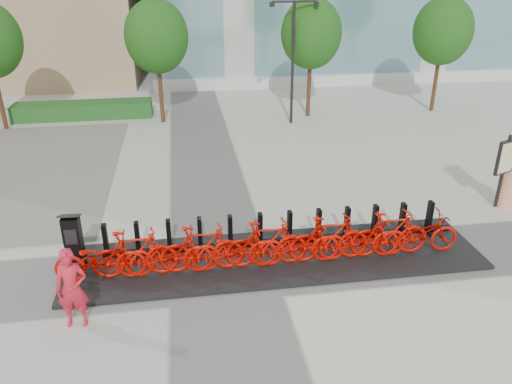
{
  "coord_description": "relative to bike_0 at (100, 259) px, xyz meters",
  "views": [
    {
      "loc": [
        -0.69,
        -9.5,
        6.3
      ],
      "look_at": [
        1.0,
        1.5,
        1.2
      ],
      "focal_mm": 35.0,
      "sensor_mm": 36.0,
      "label": 1
    }
  ],
  "objects": [
    {
      "name": "ground",
      "position": [
        2.6,
        0.05,
        -0.58
      ],
      "size": [
        120.0,
        120.0,
        0.0
      ],
      "primitive_type": "plane",
      "color": "beige"
    },
    {
      "name": "hedge_b",
      "position": [
        -2.4,
        13.25,
        -0.23
      ],
      "size": [
        6.0,
        1.2,
        0.7
      ],
      "primitive_type": "cube",
      "color": "#1C5720",
      "rests_on": "ground"
    },
    {
      "name": "tree_1",
      "position": [
        1.1,
        12.05,
        3.01
      ],
      "size": [
        2.6,
        2.6,
        5.1
      ],
      "color": "#592D1C",
      "rests_on": "ground"
    },
    {
      "name": "tree_2",
      "position": [
        7.6,
        12.05,
        3.01
      ],
      "size": [
        2.6,
        2.6,
        5.1
      ],
      "color": "#592D1C",
      "rests_on": "ground"
    },
    {
      "name": "tree_3",
      "position": [
        13.6,
        12.05,
        3.01
      ],
      "size": [
        2.6,
        2.6,
        5.1
      ],
      "color": "#592D1C",
      "rests_on": "ground"
    },
    {
      "name": "streetlamp",
      "position": [
        6.6,
        11.05,
        2.55
      ],
      "size": [
        2.0,
        0.2,
        5.0
      ],
      "color": "black",
      "rests_on": "ground"
    },
    {
      "name": "dock_pad",
      "position": [
        3.9,
        0.35,
        -0.54
      ],
      "size": [
        9.6,
        2.4,
        0.08
      ],
      "primitive_type": "cube",
      "color": "black",
      "rests_on": "ground"
    },
    {
      "name": "dock_rail_posts",
      "position": [
        3.96,
        0.82,
        -0.08
      ],
      "size": [
        8.02,
        0.5,
        0.85
      ],
      "primitive_type": null,
      "color": "black",
      "rests_on": "dock_pad"
    },
    {
      "name": "bike_0",
      "position": [
        0.0,
        0.0,
        0.0
      ],
      "size": [
        1.92,
        0.67,
        1.01
      ],
      "primitive_type": "imported",
      "rotation": [
        0.0,
        0.0,
        1.57
      ],
      "color": "#C50A00",
      "rests_on": "dock_pad"
    },
    {
      "name": "bike_1",
      "position": [
        0.72,
        0.0,
        0.06
      ],
      "size": [
        1.86,
        0.53,
        1.12
      ],
      "primitive_type": "imported",
      "rotation": [
        0.0,
        0.0,
        1.57
      ],
      "color": "#C50A00",
      "rests_on": "dock_pad"
    },
    {
      "name": "bike_2",
      "position": [
        1.44,
        0.0,
        0.0
      ],
      "size": [
        1.92,
        0.67,
        1.01
      ],
      "primitive_type": "imported",
      "rotation": [
        0.0,
        0.0,
        1.57
      ],
      "color": "#C50A00",
      "rests_on": "dock_pad"
    },
    {
      "name": "bike_3",
      "position": [
        2.16,
        0.0,
        0.06
      ],
      "size": [
        1.86,
        0.53,
        1.12
      ],
      "primitive_type": "imported",
      "rotation": [
        0.0,
        0.0,
        1.57
      ],
      "color": "#C50A00",
      "rests_on": "dock_pad"
    },
    {
      "name": "bike_4",
      "position": [
        2.88,
        0.0,
        0.0
      ],
      "size": [
        1.92,
        0.67,
        1.01
      ],
      "primitive_type": "imported",
      "rotation": [
        0.0,
        0.0,
        1.57
      ],
      "color": "#C50A00",
      "rests_on": "dock_pad"
    },
    {
      "name": "bike_5",
      "position": [
        3.6,
        0.0,
        0.06
      ],
      "size": [
        1.86,
        0.53,
        1.12
      ],
      "primitive_type": "imported",
      "rotation": [
        0.0,
        0.0,
        1.57
      ],
      "color": "#C50A00",
      "rests_on": "dock_pad"
    },
    {
      "name": "bike_6",
      "position": [
        4.32,
        0.0,
        0.0
      ],
      "size": [
        1.92,
        0.67,
        1.01
      ],
      "primitive_type": "imported",
      "rotation": [
        0.0,
        0.0,
        1.57
      ],
      "color": "#C50A00",
      "rests_on": "dock_pad"
    },
    {
      "name": "bike_7",
      "position": [
        5.04,
        0.0,
        0.06
      ],
      "size": [
        1.86,
        0.53,
        1.12
      ],
      "primitive_type": "imported",
      "rotation": [
        0.0,
        0.0,
        1.57
      ],
      "color": "#C50A00",
      "rests_on": "dock_pad"
    },
    {
      "name": "bike_8",
      "position": [
        5.76,
        0.0,
        0.0
      ],
      "size": [
        1.92,
        0.67,
        1.01
      ],
      "primitive_type": "imported",
      "rotation": [
        0.0,
        0.0,
        1.57
      ],
      "color": "#C50A00",
      "rests_on": "dock_pad"
    },
    {
      "name": "bike_9",
      "position": [
        6.48,
        0.0,
        0.06
      ],
      "size": [
        1.86,
        0.53,
        1.12
      ],
      "primitive_type": "imported",
      "rotation": [
        0.0,
        0.0,
        1.57
      ],
      "color": "#C50A00",
      "rests_on": "dock_pad"
    },
    {
      "name": "bike_10",
      "position": [
        7.2,
        0.0,
        0.0
      ],
      "size": [
        1.92,
        0.67,
        1.01
      ],
      "primitive_type": "imported",
      "rotation": [
        0.0,
        0.0,
        1.57
      ],
      "color": "#C50A00",
      "rests_on": "dock_pad"
    },
    {
      "name": "kiosk",
      "position": [
        -0.6,
        0.51,
        0.17
      ],
      "size": [
        0.45,
        0.38,
        1.41
      ],
      "rotation": [
        0.0,
        0.0,
        -0.04
      ],
      "color": "black",
      "rests_on": "dock_pad"
    },
    {
      "name": "worker_red",
      "position": [
        -0.31,
        -1.35,
        0.23
      ],
      "size": [
        0.6,
        0.41,
        1.63
      ],
      "primitive_type": "imported",
      "rotation": [
        0.0,
        0.0,
        -0.03
      ],
      "color": "red",
      "rests_on": "ground"
    },
    {
      "name": "construction_barrel",
      "position": [
        10.87,
        2.07,
        -0.12
      ],
      "size": [
        0.58,
        0.58,
        0.94
      ],
      "primitive_type": "cylinder",
      "rotation": [
        0.0,
        0.0,
        0.22
      ],
      "color": "#F14500",
      "rests_on": "ground"
    },
    {
      "name": "map_sign",
      "position": [
        10.61,
        2.13,
        0.83
      ],
      "size": [
        0.68,
        0.36,
        2.13
      ],
      "rotation": [
        0.0,
        0.0,
        0.39
      ],
      "color": "black",
      "rests_on": "ground"
    }
  ]
}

